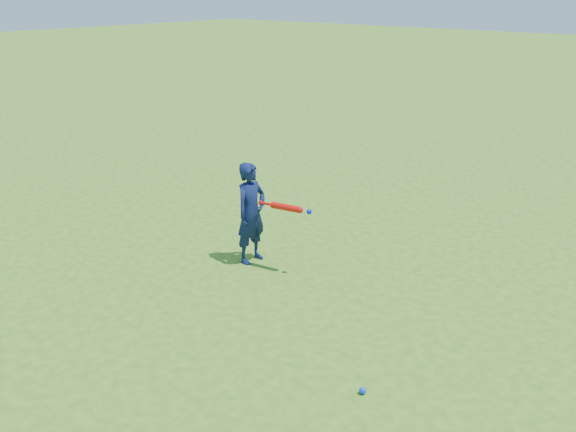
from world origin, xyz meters
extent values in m
plane|color=#3D701A|center=(0.00, 0.00, 0.00)|extent=(80.00, 80.00, 0.00)
imported|color=#0F1846|center=(-0.59, 0.34, 0.61)|extent=(0.30, 0.45, 1.22)
sphere|color=#0B3CC8|center=(1.92, -1.05, 0.03)|extent=(0.06, 0.06, 0.06)
cylinder|color=red|center=(-0.43, 0.32, 0.78)|extent=(0.02, 0.05, 0.05)
cylinder|color=red|center=(-0.35, 0.34, 0.78)|extent=(0.17, 0.06, 0.03)
cylinder|color=red|center=(-0.10, 0.38, 0.78)|extent=(0.37, 0.14, 0.08)
sphere|color=red|center=(0.08, 0.41, 0.78)|extent=(0.08, 0.08, 0.08)
sphere|color=#0D12DF|center=(0.20, 0.43, 0.78)|extent=(0.06, 0.06, 0.06)
camera|label=1|loc=(4.28, -4.82, 3.15)|focal=40.00mm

